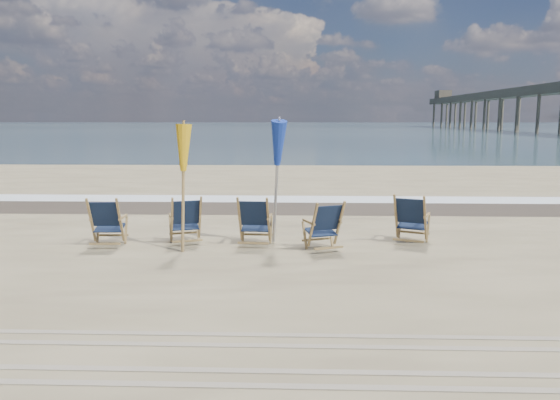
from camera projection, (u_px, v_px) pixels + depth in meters
The scene contains 12 objects.
ocean at pixel (297, 127), 134.88m from camera, with size 400.00×400.00×0.00m, color #3A5460.
surf_foam at pixel (287, 199), 16.62m from camera, with size 200.00×1.40×0.01m, color silver.
wet_sand_strip at pixel (286, 207), 15.14m from camera, with size 200.00×2.60×0.00m, color #42362A.
tire_tracks at pixel (264, 358), 5.65m from camera, with size 80.00×1.30×0.01m, color gray, non-canonical shape.
beach_chair_0 at pixel (120, 222), 10.38m from camera, with size 0.63×0.71×0.98m, color #121C34, non-canonical shape.
beach_chair_1 at pixel (200, 220), 10.69m from camera, with size 0.62×0.70×0.97m, color #121C34, non-canonical shape.
beach_chair_2 at pixel (268, 222), 10.40m from camera, with size 0.64×0.71×0.99m, color #121C34, non-canonical shape.
beach_chair_3 at pixel (340, 225), 10.14m from camera, with size 0.62×0.70×0.97m, color #121C34, non-canonical shape.
beach_chair_4 at pixel (425, 220), 10.52m from camera, with size 0.65×0.73×1.01m, color #121C34, non-canonical shape.
umbrella_yellow at pixel (182, 155), 9.90m from camera, with size 0.30×0.30×2.33m.
umbrella_blue at pixel (276, 147), 10.39m from camera, with size 0.30×0.30×2.45m.
fishing_pier at pixel (557, 102), 79.55m from camera, with size 4.40×140.00×9.30m, color brown, non-canonical shape.
Camera 1 is at (0.35, -8.13, 2.48)m, focal length 35.00 mm.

